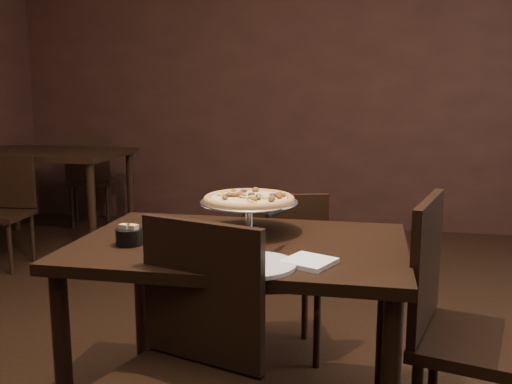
# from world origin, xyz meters

# --- Properties ---
(room) EXTENTS (6.04, 7.04, 2.84)m
(room) POSITION_xyz_m (0.06, 0.03, 1.40)
(room) COLOR black
(room) RESTS_ON ground
(dining_table) EXTENTS (1.21, 0.81, 0.76)m
(dining_table) POSITION_xyz_m (0.00, 0.08, 0.66)
(dining_table) COLOR black
(dining_table) RESTS_ON ground
(background_table) EXTENTS (1.28, 0.86, 0.80)m
(background_table) POSITION_xyz_m (-2.20, 2.41, 0.70)
(background_table) COLOR black
(background_table) RESTS_ON ground
(pizza_stand) EXTENTS (0.39, 0.39, 0.16)m
(pizza_stand) POSITION_xyz_m (0.01, 0.23, 0.89)
(pizza_stand) COLOR silver
(pizza_stand) RESTS_ON dining_table
(parmesan_shaker) EXTENTS (0.05, 0.05, 0.10)m
(parmesan_shaker) POSITION_xyz_m (-0.15, -0.02, 0.80)
(parmesan_shaker) COLOR beige
(parmesan_shaker) RESTS_ON dining_table
(pepper_flake_shaker) EXTENTS (0.06, 0.06, 0.11)m
(pepper_flake_shaker) POSITION_xyz_m (-0.05, -0.12, 0.81)
(pepper_flake_shaker) COLOR #9C220E
(pepper_flake_shaker) RESTS_ON dining_table
(packet_caddy) EXTENTS (0.10, 0.10, 0.08)m
(packet_caddy) POSITION_xyz_m (-0.38, -0.04, 0.79)
(packet_caddy) COLOR black
(packet_caddy) RESTS_ON dining_table
(napkin_stack) EXTENTS (0.19, 0.19, 0.02)m
(napkin_stack) POSITION_xyz_m (0.28, -0.14, 0.76)
(napkin_stack) COLOR white
(napkin_stack) RESTS_ON dining_table
(plate_left) EXTENTS (0.21, 0.21, 0.01)m
(plate_left) POSITION_xyz_m (-0.28, 0.25, 0.76)
(plate_left) COLOR white
(plate_left) RESTS_ON dining_table
(plate_near) EXTENTS (0.27, 0.27, 0.01)m
(plate_near) POSITION_xyz_m (0.11, -0.21, 0.76)
(plate_near) COLOR white
(plate_near) RESTS_ON dining_table
(serving_spatula) EXTENTS (0.13, 0.13, 0.02)m
(serving_spatula) POSITION_xyz_m (0.14, 0.01, 0.88)
(serving_spatula) COLOR silver
(serving_spatula) RESTS_ON pizza_stand
(chair_far) EXTENTS (0.49, 0.49, 0.85)m
(chair_far) POSITION_xyz_m (0.07, 0.68, 0.46)
(chair_far) COLOR black
(chair_far) RESTS_ON ground
(chair_near) EXTENTS (0.54, 0.54, 0.92)m
(chair_near) POSITION_xyz_m (-0.07, -0.41, 0.50)
(chair_near) COLOR black
(chair_near) RESTS_ON ground
(chair_side) EXTENTS (0.54, 0.54, 0.94)m
(chair_side) POSITION_xyz_m (0.79, 0.06, 0.51)
(chair_side) COLOR black
(chair_side) RESTS_ON ground
(bg_chair_far) EXTENTS (0.53, 0.53, 0.88)m
(bg_chair_far) POSITION_xyz_m (-2.20, 3.12, 0.48)
(bg_chair_far) COLOR black
(bg_chair_far) RESTS_ON ground
(bg_chair_near) EXTENTS (0.41, 0.41, 0.83)m
(bg_chair_near) POSITION_xyz_m (-2.20, 1.80, 0.45)
(bg_chair_near) COLOR black
(bg_chair_near) RESTS_ON ground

